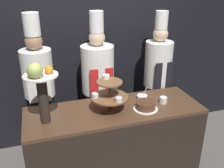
{
  "coord_description": "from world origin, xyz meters",
  "views": [
    {
      "loc": [
        -0.73,
        -1.92,
        2.18
      ],
      "look_at": [
        0.0,
        0.43,
        1.13
      ],
      "focal_mm": 40.0,
      "sensor_mm": 36.0,
      "label": 1
    }
  ],
  "objects_px": {
    "cake_round": "(146,106)",
    "chef_center_right": "(157,74)",
    "fruit_pedestal": "(40,85)",
    "serving_bowl_far": "(142,97)",
    "cup_white": "(163,100)",
    "chef_left": "(39,86)",
    "chef_center_left": "(98,81)",
    "tiered_stand": "(109,94)"
  },
  "relations": [
    {
      "from": "cup_white",
      "to": "chef_left",
      "type": "height_order",
      "value": "chef_left"
    },
    {
      "from": "serving_bowl_far",
      "to": "chef_left",
      "type": "relative_size",
      "value": 0.08
    },
    {
      "from": "tiered_stand",
      "to": "cake_round",
      "type": "bearing_deg",
      "value": -13.29
    },
    {
      "from": "tiered_stand",
      "to": "chef_left",
      "type": "xyz_separation_m",
      "value": [
        -0.69,
        0.55,
        -0.05
      ]
    },
    {
      "from": "chef_center_right",
      "to": "cup_white",
      "type": "bearing_deg",
      "value": -110.26
    },
    {
      "from": "chef_center_right",
      "to": "tiered_stand",
      "type": "bearing_deg",
      "value": -146.51
    },
    {
      "from": "cake_round",
      "to": "cup_white",
      "type": "xyz_separation_m",
      "value": [
        0.25,
        0.07,
        -0.0
      ]
    },
    {
      "from": "fruit_pedestal",
      "to": "cup_white",
      "type": "height_order",
      "value": "fruit_pedestal"
    },
    {
      "from": "serving_bowl_far",
      "to": "chef_center_left",
      "type": "height_order",
      "value": "chef_center_left"
    },
    {
      "from": "cup_white",
      "to": "chef_center_left",
      "type": "distance_m",
      "value": 0.84
    },
    {
      "from": "tiered_stand",
      "to": "cup_white",
      "type": "relative_size",
      "value": 4.75
    },
    {
      "from": "tiered_stand",
      "to": "serving_bowl_far",
      "type": "distance_m",
      "value": 0.5
    },
    {
      "from": "tiered_stand",
      "to": "cake_round",
      "type": "distance_m",
      "value": 0.42
    },
    {
      "from": "cake_round",
      "to": "chef_left",
      "type": "height_order",
      "value": "chef_left"
    },
    {
      "from": "chef_center_left",
      "to": "cup_white",
      "type": "bearing_deg",
      "value": -43.25
    },
    {
      "from": "fruit_pedestal",
      "to": "chef_center_right",
      "type": "height_order",
      "value": "chef_center_right"
    },
    {
      "from": "tiered_stand",
      "to": "fruit_pedestal",
      "type": "relative_size",
      "value": 0.62
    },
    {
      "from": "chef_left",
      "to": "chef_center_left",
      "type": "bearing_deg",
      "value": -0.01
    },
    {
      "from": "cake_round",
      "to": "chef_center_left",
      "type": "distance_m",
      "value": 0.74
    },
    {
      "from": "cup_white",
      "to": "chef_center_right",
      "type": "distance_m",
      "value": 0.62
    },
    {
      "from": "fruit_pedestal",
      "to": "cake_round",
      "type": "height_order",
      "value": "fruit_pedestal"
    },
    {
      "from": "fruit_pedestal",
      "to": "chef_left",
      "type": "relative_size",
      "value": 0.34
    },
    {
      "from": "serving_bowl_far",
      "to": "cup_white",
      "type": "bearing_deg",
      "value": -42.08
    },
    {
      "from": "serving_bowl_far",
      "to": "chef_center_left",
      "type": "bearing_deg",
      "value": 136.26
    },
    {
      "from": "serving_bowl_far",
      "to": "chef_left",
      "type": "distance_m",
      "value": 1.21
    },
    {
      "from": "cake_round",
      "to": "chef_center_left",
      "type": "height_order",
      "value": "chef_center_left"
    },
    {
      "from": "chef_left",
      "to": "chef_center_left",
      "type": "distance_m",
      "value": 0.71
    },
    {
      "from": "cup_white",
      "to": "fruit_pedestal",
      "type": "bearing_deg",
      "value": -178.8
    },
    {
      "from": "tiered_stand",
      "to": "cake_round",
      "type": "xyz_separation_m",
      "value": [
        0.38,
        -0.09,
        -0.15
      ]
    },
    {
      "from": "chef_left",
      "to": "chef_center_right",
      "type": "distance_m",
      "value": 1.53
    },
    {
      "from": "cup_white",
      "to": "serving_bowl_far",
      "type": "distance_m",
      "value": 0.25
    },
    {
      "from": "cake_round",
      "to": "chef_center_right",
      "type": "relative_size",
      "value": 0.15
    },
    {
      "from": "fruit_pedestal",
      "to": "chef_center_right",
      "type": "distance_m",
      "value": 1.65
    },
    {
      "from": "chef_left",
      "to": "serving_bowl_far",
      "type": "bearing_deg",
      "value": -19.8
    },
    {
      "from": "chef_center_left",
      "to": "serving_bowl_far",
      "type": "bearing_deg",
      "value": -43.74
    },
    {
      "from": "fruit_pedestal",
      "to": "serving_bowl_far",
      "type": "xyz_separation_m",
      "value": [
        1.12,
        0.19,
        -0.38
      ]
    },
    {
      "from": "fruit_pedestal",
      "to": "cake_round",
      "type": "distance_m",
      "value": 1.11
    },
    {
      "from": "tiered_stand",
      "to": "cup_white",
      "type": "height_order",
      "value": "tiered_stand"
    },
    {
      "from": "cup_white",
      "to": "cake_round",
      "type": "bearing_deg",
      "value": -164.17
    },
    {
      "from": "cup_white",
      "to": "chef_center_left",
      "type": "bearing_deg",
      "value": 136.75
    },
    {
      "from": "cake_round",
      "to": "chef_center_right",
      "type": "height_order",
      "value": "chef_center_right"
    },
    {
      "from": "tiered_stand",
      "to": "cup_white",
      "type": "bearing_deg",
      "value": -1.7
    }
  ]
}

